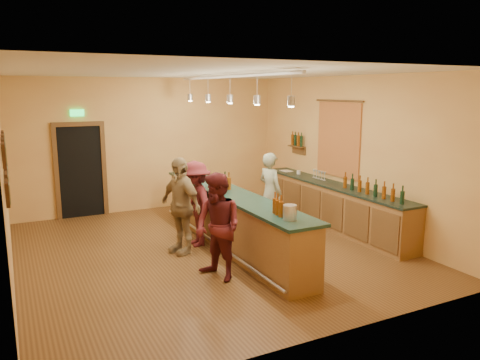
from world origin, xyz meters
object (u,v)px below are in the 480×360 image
customer_b (180,206)px  customer_c (196,204)px  back_counter (333,205)px  customer_a (218,227)px  bartender (270,192)px  bar_stool (220,191)px  tasting_bar (230,215)px

customer_b → customer_c: bearing=105.2°
customer_b → customer_c: size_ratio=1.08×
back_counter → customer_a: bearing=-156.0°
bartender → customer_c: size_ratio=1.03×
customer_a → customer_c: (0.29, 1.67, -0.03)m
bartender → customer_b: bearing=88.5°
back_counter → bar_stool: back_counter is taller
back_counter → bartender: 1.44m
bartender → customer_c: bearing=82.5°
tasting_bar → bartender: 1.29m
tasting_bar → customer_a: bearing=-122.6°
customer_a → customer_c: customer_a is taller
customer_b → bar_stool: 2.75m
tasting_bar → customer_c: (-0.55, 0.36, 0.20)m
bartender → customer_a: customer_a is taller
customer_c → back_counter: bearing=91.6°
bartender → customer_b: (-2.10, -0.42, 0.05)m
customer_b → bar_stool: size_ratio=2.46×
back_counter → tasting_bar: tasting_bar is taller
back_counter → bartender: bartender is taller
tasting_bar → back_counter: bearing=4.1°
customer_b → bartender: bearing=82.8°
customer_a → customer_b: bearing=166.2°
tasting_bar → bar_stool: (0.79, 2.20, -0.04)m
customer_a → customer_b: 1.42m
bartender → customer_a: size_ratio=0.99×
tasting_bar → customer_c: size_ratio=3.16×
bartender → customer_a: 2.71m
tasting_bar → customer_c: customer_c is taller
back_counter → bar_stool: 2.66m
customer_a → customer_b: (-0.11, 1.41, 0.04)m
customer_b → bar_stool: customer_b is taller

